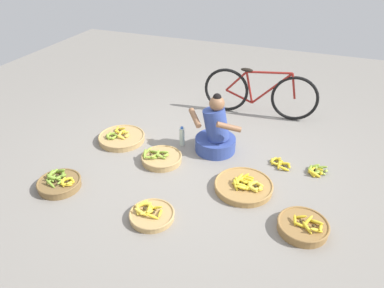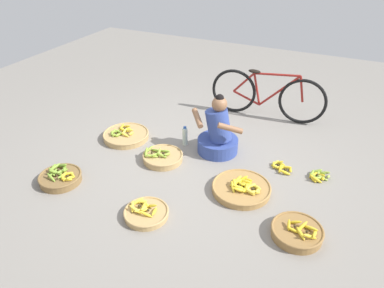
# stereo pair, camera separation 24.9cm
# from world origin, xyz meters

# --- Properties ---
(ground_plane) EXTENTS (10.00, 10.00, 0.00)m
(ground_plane) POSITION_xyz_m (0.00, 0.00, 0.00)
(ground_plane) COLOR gray
(vendor_woman_front) EXTENTS (0.74, 0.52, 0.80)m
(vendor_woman_front) POSITION_xyz_m (0.13, 0.30, 0.25)
(vendor_woman_front) COLOR #334793
(vendor_woman_front) RESTS_ON ground
(bicycle_leaning) EXTENTS (1.70, 0.14, 0.73)m
(bicycle_leaning) POSITION_xyz_m (0.42, 1.50, 0.36)
(bicycle_leaning) COLOR black
(bicycle_leaning) RESTS_ON ground
(banana_basket_back_right) EXTENTS (0.50, 0.50, 0.16)m
(banana_basket_back_right) POSITION_xyz_m (-0.41, -0.19, 0.05)
(banana_basket_back_right) COLOR tan
(banana_basket_back_right) RESTS_ON ground
(banana_basket_front_right) EXTENTS (0.49, 0.49, 0.17)m
(banana_basket_front_right) POSITION_xyz_m (1.36, -0.77, 0.06)
(banana_basket_front_right) COLOR olive
(banana_basket_front_right) RESTS_ON ground
(banana_basket_front_left) EXTENTS (0.65, 0.65, 0.16)m
(banana_basket_front_left) POSITION_xyz_m (0.68, -0.36, 0.05)
(banana_basket_front_left) COLOR #A87F47
(banana_basket_front_left) RESTS_ON ground
(banana_basket_mid_right) EXTENTS (0.46, 0.46, 0.14)m
(banana_basket_mid_right) POSITION_xyz_m (-0.07, -1.14, 0.04)
(banana_basket_mid_right) COLOR tan
(banana_basket_mid_right) RESTS_ON ground
(banana_basket_back_center) EXTENTS (0.62, 0.62, 0.14)m
(banana_basket_back_center) POSITION_xyz_m (-1.13, 0.06, 0.05)
(banana_basket_back_center) COLOR tan
(banana_basket_back_center) RESTS_ON ground
(banana_basket_front_center) EXTENTS (0.48, 0.48, 0.17)m
(banana_basket_front_center) POSITION_xyz_m (-1.25, -1.06, 0.06)
(banana_basket_front_center) COLOR brown
(banana_basket_front_center) RESTS_ON ground
(loose_bananas_mid_left) EXTENTS (0.24, 0.25, 0.09)m
(loose_bananas_mid_left) POSITION_xyz_m (1.41, 0.26, 0.03)
(loose_bananas_mid_left) COLOR #9EB747
(loose_bananas_mid_left) RESTS_ON ground
(loose_bananas_near_bicycle) EXTENTS (0.28, 0.24, 0.08)m
(loose_bananas_near_bicycle) POSITION_xyz_m (0.97, 0.25, 0.03)
(loose_bananas_near_bicycle) COLOR gold
(loose_bananas_near_bicycle) RESTS_ON ground
(water_bottle) EXTENTS (0.07, 0.07, 0.27)m
(water_bottle) POSITION_xyz_m (-0.32, 0.27, 0.13)
(water_bottle) COLOR silver
(water_bottle) RESTS_ON ground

